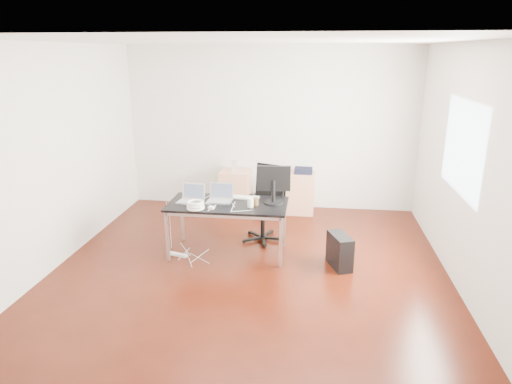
# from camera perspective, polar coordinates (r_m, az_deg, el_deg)

# --- Properties ---
(room_shell) EXTENTS (5.00, 5.00, 5.00)m
(room_shell) POSITION_cam_1_polar(r_m,az_deg,el_deg) (5.54, -0.36, 3.79)
(room_shell) COLOR #340E05
(room_shell) RESTS_ON ground
(desk) EXTENTS (1.60, 0.80, 0.73)m
(desk) POSITION_cam_1_polar(r_m,az_deg,el_deg) (6.17, -3.55, -1.87)
(desk) COLOR black
(desk) RESTS_ON ground
(office_chair) EXTENTS (0.63, 0.64, 1.08)m
(office_chair) POSITION_cam_1_polar(r_m,az_deg,el_deg) (6.68, 1.23, -0.97)
(office_chair) COLOR black
(office_chair) RESTS_ON ground
(filing_cabinet_left) EXTENTS (0.50, 0.50, 0.70)m
(filing_cabinet_left) POSITION_cam_1_polar(r_m,az_deg,el_deg) (8.04, -2.62, 0.27)
(filing_cabinet_left) COLOR tan
(filing_cabinet_left) RESTS_ON ground
(filing_cabinet_right) EXTENTS (0.50, 0.50, 0.70)m
(filing_cabinet_right) POSITION_cam_1_polar(r_m,az_deg,el_deg) (7.93, 5.45, -0.04)
(filing_cabinet_right) COLOR tan
(filing_cabinet_right) RESTS_ON ground
(pc_tower) EXTENTS (0.35, 0.49, 0.44)m
(pc_tower) POSITION_cam_1_polar(r_m,az_deg,el_deg) (6.03, 10.41, -7.25)
(pc_tower) COLOR black
(pc_tower) RESTS_ON ground
(wastebasket) EXTENTS (0.31, 0.31, 0.28)m
(wastebasket) POSITION_cam_1_polar(r_m,az_deg,el_deg) (8.06, 0.54, -1.24)
(wastebasket) COLOR black
(wastebasket) RESTS_ON ground
(power_strip) EXTENTS (0.31, 0.13, 0.04)m
(power_strip) POSITION_cam_1_polar(r_m,az_deg,el_deg) (6.41, -9.82, -7.70)
(power_strip) COLOR white
(power_strip) RESTS_ON ground
(laptop_left) EXTENTS (0.36, 0.30, 0.23)m
(laptop_left) POSITION_cam_1_polar(r_m,az_deg,el_deg) (6.26, -8.06, -0.67)
(laptop_left) COLOR silver
(laptop_left) RESTS_ON desk
(laptop_right) EXTENTS (0.34, 0.27, 0.23)m
(laptop_right) POSITION_cam_1_polar(r_m,az_deg,el_deg) (6.24, -4.48, -0.62)
(laptop_right) COLOR silver
(laptop_right) RESTS_ON desk
(monitor) EXTENTS (0.45, 0.26, 0.51)m
(monitor) POSITION_cam_1_polar(r_m,az_deg,el_deg) (6.08, 2.21, 1.20)
(monitor) COLOR black
(monitor) RESTS_ON desk
(keyboard) EXTENTS (0.45, 0.18, 0.02)m
(keyboard) POSITION_cam_1_polar(r_m,az_deg,el_deg) (6.35, -1.66, -0.67)
(keyboard) COLOR white
(keyboard) RESTS_ON desk
(cup_white) EXTENTS (0.10, 0.10, 0.12)m
(cup_white) POSITION_cam_1_polar(r_m,az_deg,el_deg) (5.97, -0.72, -1.34)
(cup_white) COLOR white
(cup_white) RESTS_ON desk
(cup_brown) EXTENTS (0.08, 0.08, 0.10)m
(cup_brown) POSITION_cam_1_polar(r_m,az_deg,el_deg) (6.05, -0.06, -1.18)
(cup_brown) COLOR brown
(cup_brown) RESTS_ON desk
(cable_coil) EXTENTS (0.24, 0.24, 0.11)m
(cable_coil) POSITION_cam_1_polar(r_m,az_deg,el_deg) (5.95, -7.58, -1.65)
(cable_coil) COLOR white
(cable_coil) RESTS_ON desk
(power_adapter) EXTENTS (0.09, 0.09, 0.03)m
(power_adapter) POSITION_cam_1_polar(r_m,az_deg,el_deg) (5.96, -5.60, -1.95)
(power_adapter) COLOR white
(power_adapter) RESTS_ON desk
(speaker) EXTENTS (0.10, 0.09, 0.18)m
(speaker) POSITION_cam_1_polar(r_m,az_deg,el_deg) (7.90, -2.75, 3.27)
(speaker) COLOR #9E9E9E
(speaker) RESTS_ON filing_cabinet_left
(navy_garment) EXTENTS (0.31, 0.25, 0.09)m
(navy_garment) POSITION_cam_1_polar(r_m,az_deg,el_deg) (7.81, 5.96, 2.69)
(navy_garment) COLOR black
(navy_garment) RESTS_ON filing_cabinet_right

